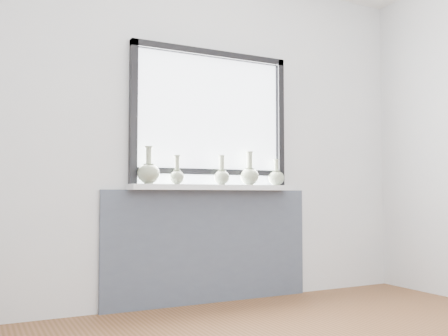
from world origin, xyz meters
name	(u,v)px	position (x,y,z in m)	size (l,w,h in m)	color
back_wall	(209,134)	(0.00, 1.81, 1.30)	(3.60, 0.02, 2.60)	silver
apron_panel	(210,246)	(0.00, 1.78, 0.43)	(1.70, 0.03, 0.86)	#475162
windowsill	(215,187)	(0.00, 1.71, 0.88)	(1.32, 0.18, 0.04)	white
window	(211,115)	(0.00, 1.77, 1.44)	(1.30, 0.06, 1.05)	black
vase_a	(149,172)	(-0.53, 1.68, 0.98)	(0.16, 0.16, 0.27)	gray
vase_b	(177,175)	(-0.31, 1.69, 0.97)	(0.11, 0.11, 0.21)	gray
vase_c	(222,175)	(0.05, 1.69, 0.97)	(0.12, 0.12, 0.23)	gray
vase_d	(250,175)	(0.30, 1.70, 0.98)	(0.15, 0.15, 0.26)	gray
vase_e	(276,177)	(0.56, 1.72, 0.97)	(0.13, 0.13, 0.21)	gray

